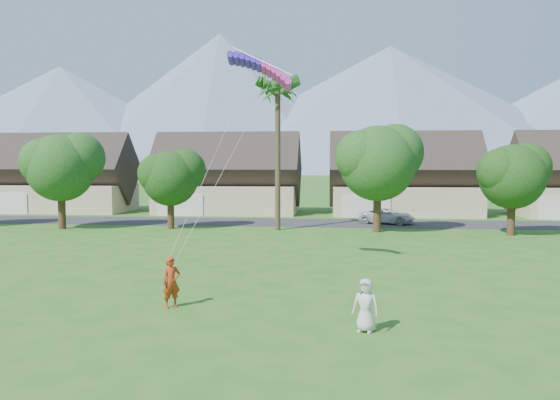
# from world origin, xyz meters

# --- Properties ---
(ground) EXTENTS (500.00, 500.00, 0.00)m
(ground) POSITION_xyz_m (0.00, 0.00, 0.00)
(ground) COLOR #2D6019
(ground) RESTS_ON ground
(street) EXTENTS (90.00, 7.00, 0.01)m
(street) POSITION_xyz_m (0.00, 34.00, 0.01)
(street) COLOR #2D2D30
(street) RESTS_ON ground
(kite_flyer) EXTENTS (0.85, 0.82, 1.97)m
(kite_flyer) POSITION_xyz_m (-3.67, 4.48, 0.98)
(kite_flyer) COLOR #AC3513
(kite_flyer) RESTS_ON ground
(watcher) EXTENTS (1.00, 0.80, 1.78)m
(watcher) POSITION_xyz_m (3.62, 2.17, 0.89)
(watcher) COLOR silver
(watcher) RESTS_ON ground
(parked_car) EXTENTS (5.39, 3.75, 1.37)m
(parked_car) POSITION_xyz_m (7.37, 34.00, 0.68)
(parked_car) COLOR silver
(parked_car) RESTS_ON ground
(mountain_ridge) EXTENTS (540.00, 240.00, 70.00)m
(mountain_ridge) POSITION_xyz_m (10.40, 260.00, 29.07)
(mountain_ridge) COLOR slate
(mountain_ridge) RESTS_ON ground
(houses_row) EXTENTS (72.75, 8.19, 8.86)m
(houses_row) POSITION_xyz_m (0.49, 42.99, 3.44)
(houses_row) COLOR beige
(houses_row) RESTS_ON ground
(tree_row) EXTENTS (62.27, 6.67, 8.45)m
(tree_row) POSITION_xyz_m (-1.14, 27.92, 4.89)
(tree_row) COLOR #47301C
(tree_row) RESTS_ON ground
(fan_palm) EXTENTS (3.00, 3.00, 13.80)m
(fan_palm) POSITION_xyz_m (-2.00, 28.50, 11.80)
(fan_palm) COLOR #4C3D26
(fan_palm) RESTS_ON ground
(parafoil_kite) EXTENTS (3.43, 1.04, 0.50)m
(parafoil_kite) POSITION_xyz_m (-1.03, 11.36, 10.32)
(parafoil_kite) COLOR #441CD6
(parafoil_kite) RESTS_ON ground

